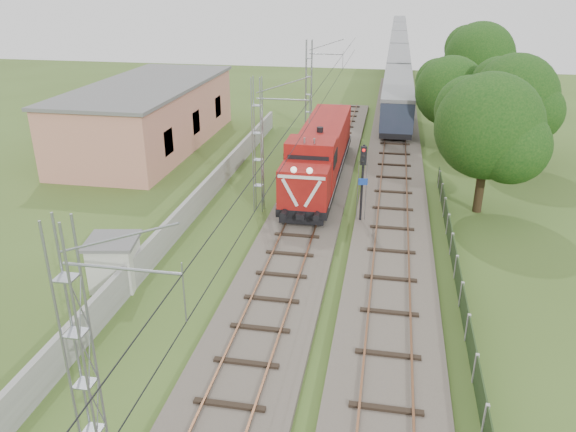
% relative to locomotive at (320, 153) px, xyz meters
% --- Properties ---
extents(ground, '(140.00, 140.00, 0.00)m').
position_rel_locomotive_xyz_m(ground, '(0.00, -17.45, -2.17)').
color(ground, '#3B501E').
rests_on(ground, ground).
extents(track_main, '(4.20, 70.00, 0.45)m').
position_rel_locomotive_xyz_m(track_main, '(0.00, -10.45, -1.99)').
color(track_main, '#6B6054').
rests_on(track_main, ground).
extents(track_side, '(4.20, 80.00, 0.45)m').
position_rel_locomotive_xyz_m(track_side, '(5.00, 2.55, -1.99)').
color(track_side, '#6B6054').
rests_on(track_side, ground).
extents(catenary, '(3.31, 70.00, 8.00)m').
position_rel_locomotive_xyz_m(catenary, '(-2.95, -5.45, 1.88)').
color(catenary, gray).
rests_on(catenary, ground).
extents(boundary_wall, '(0.25, 40.00, 1.50)m').
position_rel_locomotive_xyz_m(boundary_wall, '(-6.50, -5.45, -1.42)').
color(boundary_wall, '#9E9E99').
rests_on(boundary_wall, ground).
extents(station_building, '(8.40, 20.40, 5.22)m').
position_rel_locomotive_xyz_m(station_building, '(-15.00, 6.55, 0.46)').
color(station_building, tan).
rests_on(station_building, ground).
extents(fence, '(0.12, 32.00, 1.20)m').
position_rel_locomotive_xyz_m(fence, '(8.00, -14.45, -1.57)').
color(fence, black).
rests_on(fence, ground).
extents(locomotive, '(2.88, 16.44, 4.17)m').
position_rel_locomotive_xyz_m(locomotive, '(0.00, 0.00, 0.00)').
color(locomotive, black).
rests_on(locomotive, ground).
extents(coach_rake, '(2.83, 105.95, 3.28)m').
position_rel_locomotive_xyz_m(coach_rake, '(5.00, 62.97, 0.21)').
color(coach_rake, black).
rests_on(coach_rake, ground).
extents(signal_post, '(0.52, 0.41, 4.73)m').
position_rel_locomotive_xyz_m(signal_post, '(3.19, -6.61, 1.08)').
color(signal_post, black).
rests_on(signal_post, ground).
extents(relay_hut, '(2.61, 2.61, 2.31)m').
position_rel_locomotive_xyz_m(relay_hut, '(-7.40, -15.41, -1.00)').
color(relay_hut, beige).
rests_on(relay_hut, ground).
extents(tree_a, '(6.41, 6.11, 8.32)m').
position_rel_locomotive_xyz_m(tree_a, '(10.10, -3.27, 3.02)').
color(tree_a, '#332314').
rests_on(tree_a, ground).
extents(tree_b, '(6.36, 6.06, 8.25)m').
position_rel_locomotive_xyz_m(tree_b, '(13.17, 6.23, 2.97)').
color(tree_b, '#332314').
rests_on(tree_b, ground).
extents(tree_c, '(5.79, 5.52, 7.51)m').
position_rel_locomotive_xyz_m(tree_c, '(9.07, 10.04, 2.51)').
color(tree_c, '#332314').
rests_on(tree_c, ground).
extents(tree_d, '(7.09, 6.75, 9.19)m').
position_rel_locomotive_xyz_m(tree_d, '(12.76, 22.96, 3.56)').
color(tree_d, '#332314').
rests_on(tree_d, ground).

